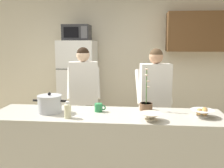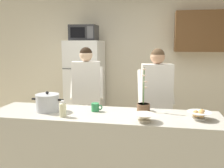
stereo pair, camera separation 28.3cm
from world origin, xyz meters
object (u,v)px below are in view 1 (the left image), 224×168
at_px(empty_bowl, 151,116).
at_px(bottle_near_edge, 68,110).
at_px(person_by_sink, 155,93).
at_px(potted_orchid, 146,105).
at_px(person_near_pot, 84,89).
at_px(cooking_pot, 50,104).
at_px(refrigerator, 78,88).
at_px(microwave, 77,33).
at_px(coffee_mug, 99,108).
at_px(bread_bowl, 202,113).

height_order(empty_bowl, bottle_near_edge, bottle_near_edge).
relative_size(person_by_sink, potted_orchid, 3.24).
bearing_deg(empty_bowl, person_near_pot, 129.06).
distance_m(bottle_near_edge, potted_orchid, 0.92).
bearing_deg(person_near_pot, cooking_pot, -101.04).
relative_size(person_by_sink, bottle_near_edge, 9.37).
height_order(refrigerator, microwave, microwave).
height_order(person_by_sink, empty_bowl, person_by_sink).
distance_m(person_near_pot, coffee_mug, 0.94).
relative_size(refrigerator, microwave, 3.65).
bearing_deg(coffee_mug, person_by_sink, 45.22).
relative_size(person_near_pot, person_by_sink, 1.01).
xyz_separation_m(person_by_sink, cooking_pot, (-1.23, -0.78, 0.00)).
bearing_deg(coffee_mug, empty_bowl, -26.84).
height_order(person_near_pot, potted_orchid, person_near_pot).
distance_m(refrigerator, bottle_near_edge, 2.08).
relative_size(person_near_pot, potted_orchid, 3.26).
bearing_deg(empty_bowl, coffee_mug, 153.16).
relative_size(microwave, empty_bowl, 2.05).
relative_size(refrigerator, bread_bowl, 7.08).
relative_size(bread_bowl, potted_orchid, 0.49).
distance_m(refrigerator, bread_bowl, 2.59).
bearing_deg(person_by_sink, empty_bowl, -96.26).
bearing_deg(microwave, person_by_sink, -38.17).
bearing_deg(coffee_mug, bottle_near_edge, -135.81).
xyz_separation_m(person_by_sink, bottle_near_edge, (-0.97, -0.97, -0.01)).
distance_m(refrigerator, coffee_mug, 1.89).
distance_m(coffee_mug, bottle_near_edge, 0.40).
xyz_separation_m(refrigerator, person_near_pot, (0.30, -0.90, 0.15)).
distance_m(microwave, person_by_sink, 1.92).
bearing_deg(bottle_near_edge, empty_bowl, -0.87).
relative_size(refrigerator, person_by_sink, 1.07).
distance_m(person_by_sink, cooking_pot, 1.46).
bearing_deg(microwave, coffee_mug, -69.42).
xyz_separation_m(cooking_pot, bottle_near_edge, (0.26, -0.19, -0.01)).
relative_size(coffee_mug, empty_bowl, 0.56).
relative_size(empty_bowl, potted_orchid, 0.46).
height_order(person_near_pot, empty_bowl, person_near_pot).
bearing_deg(potted_orchid, person_near_pot, 140.44).
bearing_deg(bottle_near_edge, bread_bowl, 6.78).
height_order(person_near_pot, bottle_near_edge, person_near_pot).
bearing_deg(person_near_pot, bottle_near_edge, -86.37).
bearing_deg(refrigerator, bottle_near_edge, -79.81).
height_order(microwave, empty_bowl, microwave).
bearing_deg(potted_orchid, empty_bowl, -85.21).
bearing_deg(bread_bowl, person_by_sink, 118.90).
distance_m(bread_bowl, empty_bowl, 0.58).
distance_m(refrigerator, potted_orchid, 2.04).
bearing_deg(cooking_pot, bread_bowl, -0.65).
relative_size(person_by_sink, empty_bowl, 6.98).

